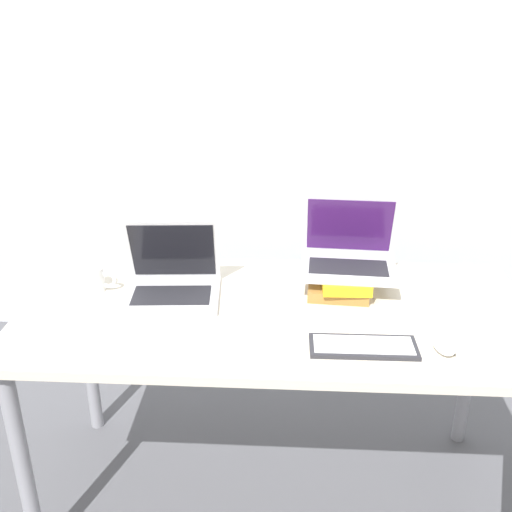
{
  "coord_description": "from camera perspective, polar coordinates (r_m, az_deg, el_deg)",
  "views": [
    {
      "loc": [
        0.03,
        -1.27,
        1.66
      ],
      "look_at": [
        -0.06,
        0.37,
        0.93
      ],
      "focal_mm": 42.0,
      "sensor_mm": 36.0,
      "label": 1
    }
  ],
  "objects": [
    {
      "name": "mug",
      "position": [
        2.04,
        -15.25,
        -2.15
      ],
      "size": [
        0.12,
        0.08,
        0.08
      ],
      "color": "white",
      "rests_on": "desk"
    },
    {
      "name": "laptop_left",
      "position": [
        1.96,
        -7.97,
        -2.29
      ],
      "size": [
        0.32,
        0.28,
        0.25
      ],
      "color": "silver",
      "rests_on": "desk"
    },
    {
      "name": "wall_back",
      "position": [
        2.8,
        2.63,
        17.65
      ],
      "size": [
        8.0,
        0.05,
        2.7
      ],
      "color": "silver",
      "rests_on": "ground_plane"
    },
    {
      "name": "desk",
      "position": [
        1.92,
        1.8,
        -7.09
      ],
      "size": [
        1.6,
        0.74,
        0.75
      ],
      "color": "beige",
      "rests_on": "ground_plane"
    },
    {
      "name": "wireless_keyboard",
      "position": [
        1.71,
        10.18,
        -8.48
      ],
      "size": [
        0.3,
        0.12,
        0.01
      ],
      "color": "#28282D",
      "rests_on": "desk"
    },
    {
      "name": "mouse",
      "position": [
        1.75,
        17.51,
        -8.05
      ],
      "size": [
        0.06,
        0.11,
        0.03
      ],
      "color": "white",
      "rests_on": "desk"
    },
    {
      "name": "notepad",
      "position": [
        1.84,
        21.94,
        -7.57
      ],
      "size": [
        0.27,
        0.28,
        0.01
      ],
      "color": "silver",
      "rests_on": "desk"
    },
    {
      "name": "book_stack",
      "position": [
        2.01,
        8.09,
        -2.15
      ],
      "size": [
        0.21,
        0.28,
        0.07
      ],
      "color": "olive",
      "rests_on": "desk"
    },
    {
      "name": "laptop_on_books",
      "position": [
        1.99,
        8.8,
        0.27
      ],
      "size": [
        0.32,
        0.26,
        0.24
      ],
      "color": "silver",
      "rests_on": "book_stack"
    }
  ]
}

